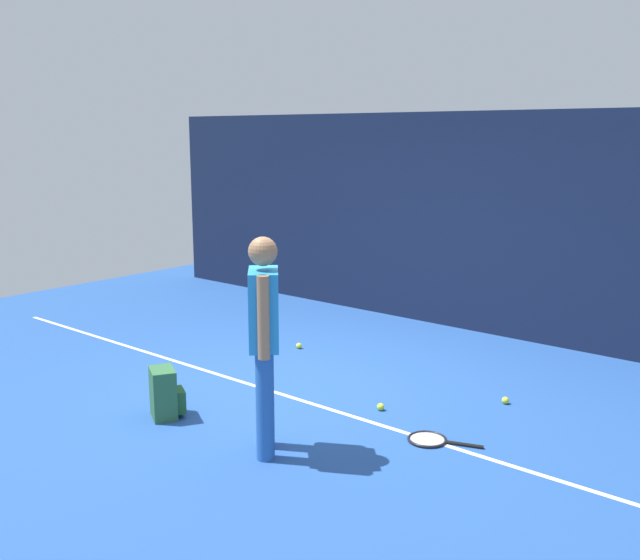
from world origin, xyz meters
name	(u,v)px	position (x,y,z in m)	size (l,w,h in m)	color
ground_plane	(294,385)	(0.00, 0.00, 0.00)	(12.00, 12.00, 0.00)	#234C93
back_fence	(453,221)	(0.00, 3.00, 1.35)	(10.00, 0.10, 2.71)	#141E38
court_line	(275,392)	(0.00, -0.27, 0.00)	(9.00, 0.05, 0.00)	white
tennis_player	(264,333)	(0.87, -1.28, 0.97)	(0.44, 0.44, 1.70)	#2659A5
tennis_racket	(431,440)	(1.75, -0.28, 0.01)	(0.64, 0.41, 0.03)	black
backpack	(165,394)	(-0.31, -1.33, 0.21)	(0.36, 0.37, 0.44)	#2D6038
tennis_ball_near_player	(381,407)	(1.05, 0.01, 0.03)	(0.07, 0.07, 0.07)	#CCE033
tennis_ball_by_fence	(505,400)	(1.83, 0.88, 0.03)	(0.07, 0.07, 0.07)	#CCE033
tennis_ball_mid_court	(267,318)	(-1.99, 1.65, 0.03)	(0.07, 0.07, 0.07)	#CCE033
tennis_ball_far_left	(299,346)	(-0.79, 0.96, 0.03)	(0.07, 0.07, 0.07)	#CCE033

